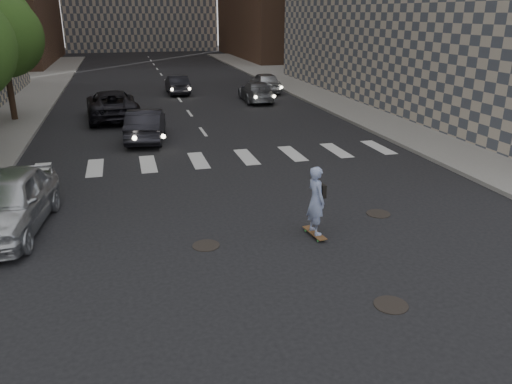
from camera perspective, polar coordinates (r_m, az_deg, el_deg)
The scene contains 13 objects.
ground at distance 12.31m, azimuth 4.50°, elevation -7.47°, with size 160.00×160.00×0.00m, color black.
sidewalk_right at distance 35.78m, azimuth 16.20°, elevation 10.19°, with size 13.00×80.00×0.15m, color gray.
tree_c at distance 29.99m, azimuth -27.02°, elevation 15.95°, with size 4.20×4.20×6.60m.
manhole_a at distance 10.80m, azimuth 15.16°, elevation -12.35°, with size 0.70×0.70×0.02m, color black.
manhole_b at distance 12.91m, azimuth -5.74°, elevation -6.10°, with size 0.70×0.70×0.02m, color black.
manhole_c at distance 15.23m, azimuth 13.81°, elevation -2.42°, with size 0.70×0.70×0.02m, color black.
skateboarder at distance 13.09m, azimuth 6.88°, elevation -0.96°, with size 0.52×1.00×1.94m.
silver_sedan at distance 15.01m, azimuth -26.60°, elevation -1.07°, with size 1.93×4.80×1.64m, color silver.
traffic_car_a at distance 23.81m, azimuth -12.47°, elevation 7.54°, with size 1.55×4.46×1.47m, color black.
traffic_car_b at distance 33.78m, azimuth -0.01°, elevation 11.42°, with size 1.83×4.50×1.31m, color slate.
traffic_car_c at distance 29.14m, azimuth -16.14°, elevation 9.56°, with size 2.63×5.71×1.59m, color black.
traffic_car_d at distance 37.69m, azimuth 1.00°, elevation 12.43°, with size 1.74×4.33×1.48m, color #B8BBC0.
traffic_car_e at distance 37.43m, azimuth -9.00°, elevation 12.03°, with size 1.40×4.03×1.33m, color black.
Camera 1 is at (-3.73, -10.28, 5.65)m, focal length 35.00 mm.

